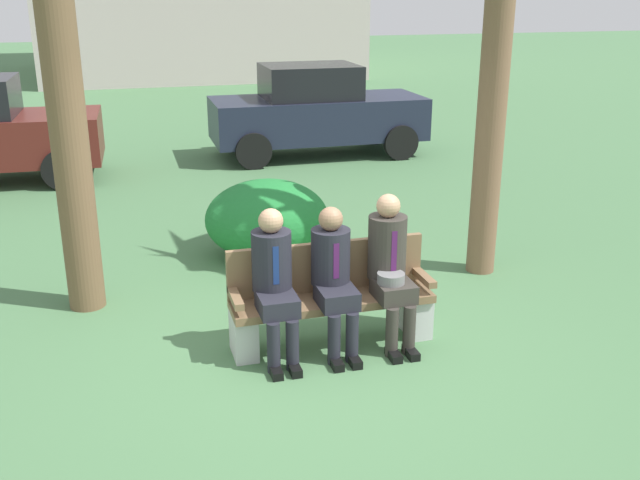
{
  "coord_description": "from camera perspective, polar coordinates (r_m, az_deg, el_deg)",
  "views": [
    {
      "loc": [
        -1.5,
        -5.46,
        3.05
      ],
      "look_at": [
        0.22,
        0.6,
        0.85
      ],
      "focal_mm": 41.16,
      "sensor_mm": 36.0,
      "label": 1
    }
  ],
  "objects": [
    {
      "name": "parked_car_far",
      "position": [
        13.79,
        -0.31,
        10.01
      ],
      "size": [
        3.92,
        1.73,
        1.68
      ],
      "color": "#1E2338",
      "rests_on": "ground"
    },
    {
      "name": "park_bench",
      "position": [
        6.52,
        0.83,
        -4.55
      ],
      "size": [
        1.8,
        0.44,
        0.9
      ],
      "color": "brown",
      "rests_on": "ground"
    },
    {
      "name": "ground_plane",
      "position": [
        6.43,
        -0.43,
        -9.08
      ],
      "size": [
        80.0,
        80.0,
        0.0
      ],
      "primitive_type": "plane",
      "color": "#4A764B"
    },
    {
      "name": "shrub_near_bench",
      "position": [
        8.63,
        -4.14,
        1.68
      ],
      "size": [
        1.45,
        1.33,
        0.91
      ],
      "primitive_type": "ellipsoid",
      "color": "#217A35",
      "rests_on": "ground"
    },
    {
      "name": "seated_man_middle",
      "position": [
        6.29,
        1.06,
        -2.55
      ],
      "size": [
        0.34,
        0.72,
        1.27
      ],
      "color": "#23232D",
      "rests_on": "ground"
    },
    {
      "name": "seated_man_left",
      "position": [
        6.17,
        -3.58,
        -2.9
      ],
      "size": [
        0.34,
        0.72,
        1.3
      ],
      "color": "#23232D",
      "rests_on": "ground"
    },
    {
      "name": "seated_man_right",
      "position": [
        6.44,
        5.48,
        -1.79
      ],
      "size": [
        0.34,
        0.72,
        1.35
      ],
      "color": "#38332D",
      "rests_on": "ground"
    }
  ]
}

